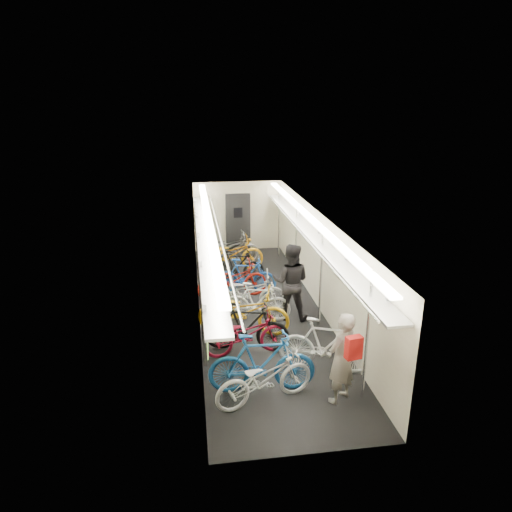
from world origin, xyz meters
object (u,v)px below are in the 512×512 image
object	(u,v)px
passenger_near	(341,358)
backpack	(354,348)
bicycle_0	(265,378)
bicycle_1	(262,363)
passenger_mid	(291,282)

from	to	relation	value
passenger_near	backpack	bearing A→B (deg)	58.78
bicycle_0	bicycle_1	xyz separation A→B (m)	(0.00, 0.31, 0.10)
backpack	passenger_mid	bearing A→B (deg)	81.97
passenger_mid	backpack	world-z (taller)	passenger_mid
bicycle_1	passenger_near	xyz separation A→B (m)	(1.29, -0.44, 0.25)
passenger_near	backpack	xyz separation A→B (m)	(0.03, -0.44, 0.45)
passenger_near	backpack	size ratio (longest dim) A/B	4.36
passenger_near	passenger_mid	xyz separation A→B (m)	(-0.17, 3.27, 0.10)
bicycle_0	backpack	bearing A→B (deg)	-129.78
bicycle_1	passenger_mid	bearing A→B (deg)	-18.36
passenger_near	bicycle_1	bearing A→B (deg)	-53.21
bicycle_1	backpack	distance (m)	1.74
bicycle_0	backpack	distance (m)	1.65
bicycle_0	bicycle_1	size ratio (longest dim) A/B	0.94
bicycle_0	backpack	xyz separation A→B (m)	(1.33, -0.57, 0.81)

